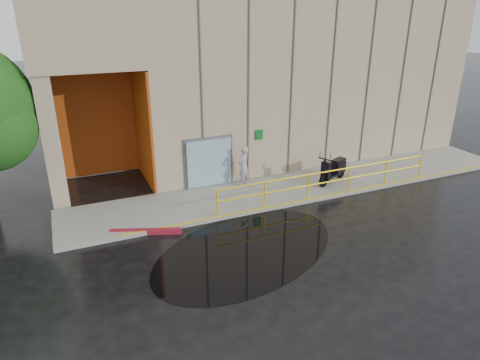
% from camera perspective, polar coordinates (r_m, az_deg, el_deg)
% --- Properties ---
extents(ground, '(120.00, 120.00, 0.00)m').
position_cam_1_polar(ground, '(13.24, 3.87, -10.63)').
color(ground, black).
rests_on(ground, ground).
extents(sidewalk, '(20.00, 3.00, 0.15)m').
position_cam_1_polar(sidewalk, '(18.46, 8.62, -0.68)').
color(sidewalk, gray).
rests_on(sidewalk, ground).
extents(building, '(20.00, 10.17, 8.00)m').
position_cam_1_polar(building, '(23.43, 3.05, 14.88)').
color(building, tan).
rests_on(building, ground).
extents(guardrail, '(9.56, 0.06, 1.03)m').
position_cam_1_polar(guardrail, '(17.33, 11.76, -0.29)').
color(guardrail, yellow).
rests_on(guardrail, sidewalk).
extents(person, '(0.75, 0.71, 1.72)m').
position_cam_1_polar(person, '(17.74, 0.46, 1.87)').
color(person, '#98999D').
rests_on(person, sidewalk).
extents(scooter, '(1.97, 1.33, 1.49)m').
position_cam_1_polar(scooter, '(18.54, 12.40, 2.24)').
color(scooter, black).
rests_on(scooter, sidewalk).
extents(red_curb, '(2.31, 1.02, 0.18)m').
position_cam_1_polar(red_curb, '(14.90, -12.43, -6.74)').
color(red_curb, maroon).
rests_on(red_curb, ground).
extents(puddle, '(7.89, 6.50, 0.01)m').
position_cam_1_polar(puddle, '(13.74, 0.87, -9.24)').
color(puddle, black).
rests_on(puddle, ground).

